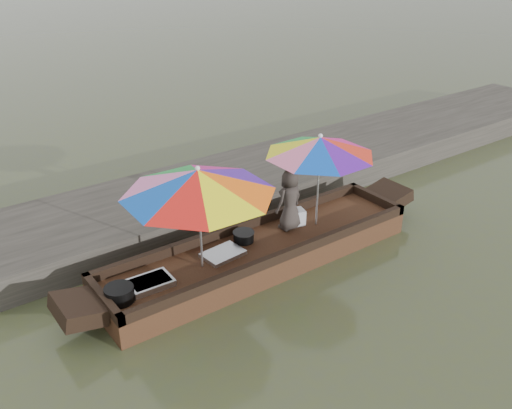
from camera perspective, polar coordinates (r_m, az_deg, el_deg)
water at (r=8.90m, az=0.38°, el=-6.01°), size 80.00×80.00×0.00m
dock at (r=10.41m, az=-6.81°, el=0.46°), size 22.00×2.20×0.50m
boat_hull at (r=8.81m, az=0.38°, el=-5.05°), size 5.14×1.20×0.35m
cooking_pot at (r=7.67m, az=-13.51°, el=-8.71°), size 0.39×0.39×0.20m
tray_crayfish at (r=7.91m, az=-10.54°, el=-7.71°), size 0.61×0.43×0.09m
tray_scallop at (r=8.45m, az=-3.31°, el=-4.95°), size 0.63×0.47×0.06m
charcoal_grill at (r=8.79m, az=-1.24°, el=-3.26°), size 0.31×0.31×0.15m
supply_bag at (r=9.26m, az=3.96°, el=-1.28°), size 0.33×0.28×0.26m
vendor at (r=8.98m, az=3.40°, el=0.51°), size 0.54×0.39×1.02m
umbrella_bow at (r=7.85m, az=-5.63°, el=-1.40°), size 2.75×2.75×1.55m
umbrella_stern at (r=9.01m, az=6.24°, el=2.37°), size 2.24×2.24×1.55m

